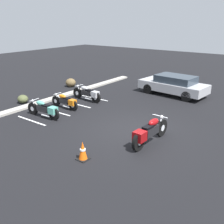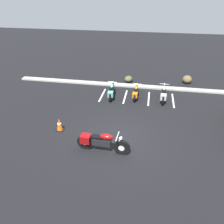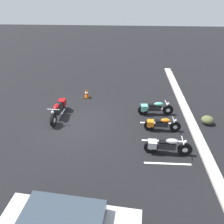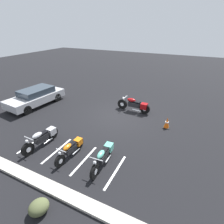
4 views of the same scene
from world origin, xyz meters
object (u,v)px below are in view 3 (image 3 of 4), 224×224
(motorcycle_maroon_featured, at_px, (59,109))
(parked_bike_2, at_px, (166,146))
(parked_bike_1, at_px, (161,124))
(landscape_rock_1, at_px, (207,120))
(traffic_cone, at_px, (87,93))
(parked_bike_0, at_px, (154,108))

(motorcycle_maroon_featured, xyz_separation_m, parked_bike_2, (2.92, 5.79, -0.05))
(parked_bike_1, xyz_separation_m, landscape_rock_1, (-0.79, 2.75, -0.16))
(parked_bike_1, bearing_deg, traffic_cone, 143.06)
(motorcycle_maroon_featured, distance_m, parked_bike_1, 5.91)
(parked_bike_0, distance_m, parked_bike_1, 1.63)
(parked_bike_2, distance_m, landscape_rock_1, 3.81)
(parked_bike_1, relative_size, parked_bike_2, 0.88)
(motorcycle_maroon_featured, bearing_deg, traffic_cone, 156.05)
(parked_bike_0, relative_size, parked_bike_1, 1.09)
(motorcycle_maroon_featured, height_order, parked_bike_1, motorcycle_maroon_featured)
(parked_bike_2, bearing_deg, motorcycle_maroon_featured, 156.25)
(parked_bike_1, bearing_deg, motorcycle_maroon_featured, 170.46)
(motorcycle_maroon_featured, bearing_deg, parked_bike_0, 98.30)
(parked_bike_1, xyz_separation_m, parked_bike_2, (1.82, -0.01, 0.05))
(motorcycle_maroon_featured, relative_size, traffic_cone, 3.53)
(parked_bike_1, height_order, parked_bike_2, parked_bike_2)
(motorcycle_maroon_featured, relative_size, parked_bike_2, 1.10)
(parked_bike_0, bearing_deg, traffic_cone, 152.36)
(parked_bike_1, xyz_separation_m, traffic_cone, (-3.57, -4.54, -0.08))
(parked_bike_0, relative_size, traffic_cone, 3.07)
(parked_bike_2, relative_size, landscape_rock_1, 3.30)
(parked_bike_2, xyz_separation_m, traffic_cone, (-5.39, -4.53, -0.14))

